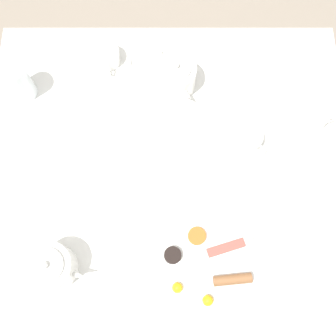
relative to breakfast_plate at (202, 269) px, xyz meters
name	(u,v)px	position (x,y,z in m)	size (l,w,h in m)	color
ground_plane	(168,219)	(-0.09, 0.27, -0.76)	(8.00, 8.00, 0.00)	gray
table	(168,178)	(-0.09, 0.27, -0.08)	(1.06, 0.96, 0.75)	white
breakfast_plate	(202,269)	(0.00, 0.00, 0.00)	(0.31, 0.31, 0.04)	white
teapot_near	(51,267)	(-0.38, 0.00, 0.04)	(0.20, 0.12, 0.12)	white
teapot_far	(176,76)	(-0.07, 0.55, 0.04)	(0.12, 0.19, 0.12)	white
teacup_with_saucer_left	(106,58)	(-0.28, 0.62, 0.02)	(0.15, 0.15, 0.06)	white
teacup_with_saucer_right	(246,140)	(0.13, 0.35, 0.02)	(0.15, 0.15, 0.06)	white
water_glass_tall	(18,82)	(-0.52, 0.52, 0.05)	(0.08, 0.08, 0.12)	white
creamer_jug	(317,119)	(0.34, 0.41, 0.02)	(0.08, 0.06, 0.06)	white
fork_by_plate	(108,130)	(-0.26, 0.39, -0.01)	(0.15, 0.12, 0.00)	silver
knife_by_plate	(273,66)	(0.24, 0.61, -0.01)	(0.11, 0.20, 0.00)	silver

